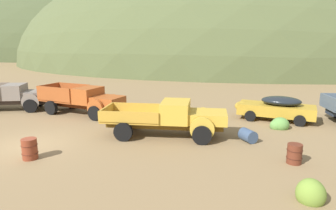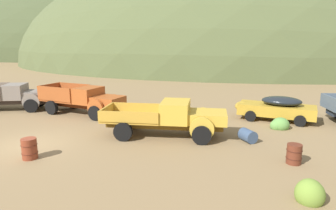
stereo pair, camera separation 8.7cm
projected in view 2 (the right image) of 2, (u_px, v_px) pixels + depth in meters
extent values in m
plane|color=olive|center=(27.00, 145.00, 14.59)|extent=(300.00, 300.00, 0.00)
ellipsoid|color=#424C2D|center=(95.00, 56.00, 96.57)|extent=(117.14, 59.41, 48.35)
ellipsoid|color=#4C5633|center=(237.00, 62.00, 69.93)|extent=(98.91, 71.99, 46.36)
cube|color=#3D322D|center=(8.00, 101.00, 21.92)|extent=(5.81, 2.21, 0.36)
cube|color=slate|center=(38.00, 94.00, 22.06)|extent=(2.14, 1.98, 0.55)
cube|color=#B7B2A8|center=(50.00, 94.00, 22.16)|extent=(0.33, 1.09, 0.44)
cylinder|color=slate|center=(31.00, 102.00, 21.18)|extent=(1.21, 0.45, 1.20)
cylinder|color=slate|center=(39.00, 97.00, 23.03)|extent=(1.21, 0.45, 1.20)
cube|color=slate|center=(15.00, 91.00, 21.83)|extent=(1.72, 2.10, 1.05)
cube|color=black|center=(24.00, 88.00, 21.85)|extent=(0.41, 1.53, 0.59)
cylinder|color=black|center=(31.00, 106.00, 21.19)|extent=(1.00, 0.49, 0.96)
cylinder|color=black|center=(40.00, 100.00, 23.14)|extent=(1.00, 0.49, 0.96)
cube|color=#51220D|center=(83.00, 105.00, 20.74)|extent=(5.82, 2.74, 0.36)
cube|color=#A34C1E|center=(108.00, 101.00, 19.74)|extent=(2.27, 2.16, 0.55)
cube|color=#B7B2A8|center=(119.00, 102.00, 19.39)|extent=(0.44, 1.11, 0.44)
cylinder|color=#A34C1E|center=(96.00, 109.00, 19.05)|extent=(1.19, 0.55, 1.20)
cylinder|color=#A34C1E|center=(114.00, 103.00, 20.79)|extent=(1.19, 0.55, 1.20)
cube|color=#A34C1E|center=(89.00, 95.00, 20.36)|extent=(1.89, 2.24, 1.05)
cube|color=black|center=(96.00, 93.00, 20.06)|extent=(0.56, 1.55, 0.59)
cube|color=#97471E|center=(65.00, 99.00, 21.35)|extent=(3.43, 2.83, 0.12)
cube|color=#97471E|center=(54.00, 94.00, 20.36)|extent=(2.82, 1.03, 0.95)
cube|color=#97471E|center=(74.00, 90.00, 22.12)|extent=(2.82, 1.03, 0.95)
cube|color=#97471E|center=(50.00, 90.00, 21.83)|extent=(0.73, 1.92, 0.95)
cylinder|color=black|center=(95.00, 113.00, 19.06)|extent=(1.00, 0.57, 0.96)
cylinder|color=black|center=(114.00, 107.00, 20.90)|extent=(1.00, 0.57, 0.96)
cylinder|color=black|center=(52.00, 108.00, 20.63)|extent=(1.00, 0.57, 0.96)
cylinder|color=black|center=(73.00, 102.00, 22.46)|extent=(1.00, 0.57, 0.96)
cube|color=brown|center=(164.00, 124.00, 15.95)|extent=(6.17, 1.15, 0.36)
cube|color=gold|center=(208.00, 117.00, 15.54)|extent=(1.98, 1.84, 0.55)
cube|color=#B7B2A8|center=(225.00, 118.00, 15.42)|extent=(0.11, 1.24, 0.44)
cylinder|color=gold|center=(202.00, 129.00, 14.62)|extent=(1.20, 0.21, 1.20)
cylinder|color=gold|center=(203.00, 118.00, 16.69)|extent=(1.20, 0.21, 1.20)
cube|color=gold|center=(175.00, 111.00, 15.72)|extent=(1.47, 2.10, 1.05)
cube|color=black|center=(188.00, 108.00, 15.59)|extent=(0.09, 1.76, 0.59)
cube|color=#B5882D|center=(133.00, 118.00, 16.13)|extent=(3.16, 2.23, 0.12)
cube|color=#B5882D|center=(128.00, 117.00, 15.01)|extent=(3.11, 0.17, 0.55)
cube|color=#B5882D|center=(138.00, 108.00, 17.10)|extent=(3.11, 0.17, 0.55)
cube|color=#B5882D|center=(107.00, 111.00, 16.26)|extent=(0.15, 2.16, 0.55)
cylinder|color=black|center=(202.00, 135.00, 14.62)|extent=(0.97, 0.30, 0.96)
cylinder|color=black|center=(203.00, 123.00, 16.80)|extent=(0.97, 0.30, 0.96)
cylinder|color=black|center=(123.00, 132.00, 15.16)|extent=(0.97, 0.30, 0.96)
cylinder|color=black|center=(134.00, 120.00, 17.34)|extent=(0.97, 0.30, 0.96)
cube|color=#B28928|center=(276.00, 110.00, 19.03)|extent=(4.94, 3.08, 0.68)
ellipsoid|color=black|center=(282.00, 101.00, 18.79)|extent=(2.76, 2.21, 0.57)
ellipsoid|color=#B28928|center=(243.00, 106.00, 19.85)|extent=(1.40, 1.66, 0.61)
cylinder|color=black|center=(255.00, 110.00, 20.46)|extent=(0.71, 0.40, 0.68)
cylinder|color=black|center=(250.00, 116.00, 18.88)|extent=(0.71, 0.40, 0.68)
cylinder|color=black|center=(301.00, 114.00, 19.31)|extent=(0.71, 0.40, 0.68)
cylinder|color=black|center=(300.00, 121.00, 17.73)|extent=(0.71, 0.40, 0.68)
cube|color=#4D5B67|center=(329.00, 102.00, 18.43)|extent=(0.20, 2.11, 0.70)
cylinder|color=#384C6B|center=(248.00, 136.00, 15.06)|extent=(0.96, 1.04, 0.64)
cylinder|color=brown|center=(29.00, 149.00, 12.88)|extent=(0.64, 0.64, 0.91)
torus|color=#552315|center=(29.00, 145.00, 12.84)|extent=(0.68, 0.68, 0.03)
torus|color=#552315|center=(30.00, 153.00, 12.91)|extent=(0.68, 0.68, 0.03)
cylinder|color=#5B2819|center=(294.00, 154.00, 12.37)|extent=(0.60, 0.60, 0.83)
torus|color=#401C11|center=(294.00, 150.00, 12.33)|extent=(0.64, 0.64, 0.03)
torus|color=#401C11|center=(294.00, 158.00, 12.40)|extent=(0.64, 0.64, 0.03)
ellipsoid|color=olive|center=(311.00, 195.00, 9.40)|extent=(0.86, 0.78, 0.95)
ellipsoid|color=olive|center=(309.00, 194.00, 9.46)|extent=(0.89, 0.80, 0.98)
ellipsoid|color=#5B8E42|center=(277.00, 126.00, 17.29)|extent=(0.76, 0.69, 0.68)
ellipsoid|color=#5B8E42|center=(280.00, 125.00, 17.32)|extent=(1.01, 0.91, 0.85)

